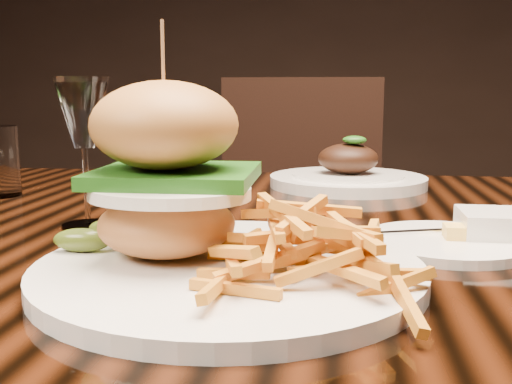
# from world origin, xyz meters

# --- Properties ---
(dining_table) EXTENTS (1.60, 0.90, 0.75)m
(dining_table) POSITION_xyz_m (0.00, 0.00, 0.67)
(dining_table) COLOR black
(dining_table) RESTS_ON ground
(burger_plate) EXTENTS (0.33, 0.33, 0.22)m
(burger_plate) POSITION_xyz_m (-0.07, -0.24, 0.81)
(burger_plate) COLOR silver
(burger_plate) RESTS_ON dining_table
(side_saucer) EXTENTS (0.17, 0.17, 0.02)m
(side_saucer) POSITION_xyz_m (0.15, -0.10, 0.76)
(side_saucer) COLOR silver
(side_saucer) RESTS_ON dining_table
(ramekin) EXTENTS (0.09, 0.09, 0.04)m
(ramekin) POSITION_xyz_m (0.21, -0.08, 0.77)
(ramekin) COLOR silver
(ramekin) RESTS_ON dining_table
(wine_glass) EXTENTS (0.07, 0.07, 0.18)m
(wine_glass) POSITION_xyz_m (-0.26, -0.07, 0.88)
(wine_glass) COLOR white
(wine_glass) RESTS_ON dining_table
(far_dish) EXTENTS (0.27, 0.27, 0.09)m
(far_dish) POSITION_xyz_m (0.05, 0.29, 0.77)
(far_dish) COLOR silver
(far_dish) RESTS_ON dining_table
(chair_far) EXTENTS (0.46, 0.47, 0.95)m
(chair_far) POSITION_xyz_m (-0.07, 0.89, 0.54)
(chair_far) COLOR black
(chair_far) RESTS_ON ground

